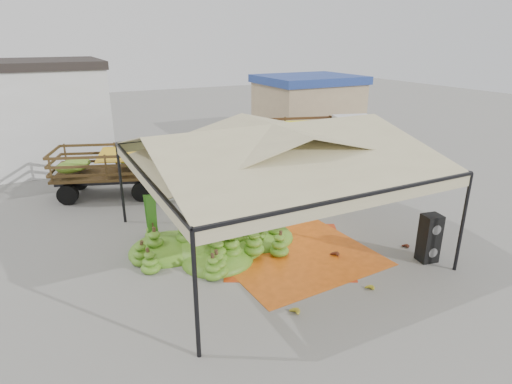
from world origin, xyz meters
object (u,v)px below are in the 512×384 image
speaker_stack (429,238)px  truck_left (137,165)px  vendor (247,173)px  truck_right (313,138)px  banana_heap (217,228)px

speaker_stack → truck_left: size_ratio=0.23×
vendor → truck_left: truck_left is taller
truck_right → banana_heap: bearing=-125.4°
truck_left → vendor: bearing=-7.6°
truck_left → truck_right: 9.18m
speaker_stack → vendor: bearing=116.2°
banana_heap → vendor: size_ratio=3.00×
vendor → truck_right: truck_right is taller
banana_heap → truck_right: 10.15m
banana_heap → truck_left: (-1.20, 6.15, 0.70)m
banana_heap → speaker_stack: (5.34, -3.90, 0.15)m
speaker_stack → truck_right: bearing=85.2°
speaker_stack → truck_left: truck_left is taller
speaker_stack → truck_right: size_ratio=0.20×
banana_heap → vendor: (3.03, 3.98, 0.34)m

